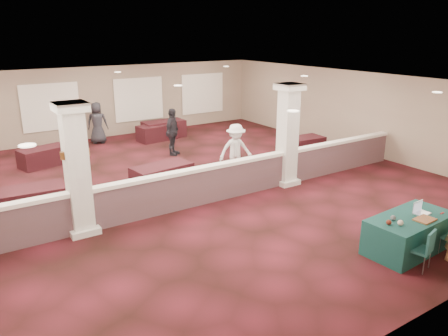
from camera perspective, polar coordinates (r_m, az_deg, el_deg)
ground at (r=13.81m, az=-5.60°, el=-2.56°), size 16.00×16.00×0.00m
wall_back at (r=20.65m, az=-16.27°, el=8.18°), size 16.00×0.04×3.20m
wall_front at (r=7.59m, az=23.85°, el=-8.49°), size 16.00×0.04×3.20m
wall_right at (r=18.36m, az=17.06°, el=7.00°), size 0.04×16.00×3.20m
ceiling at (r=13.06m, az=-6.02°, el=10.74°), size 16.00×16.00×0.02m
partition_wall at (r=12.38m, az=-2.43°, el=-2.11°), size 15.60×0.28×1.10m
column_left at (r=10.78m, az=-18.67°, el=-0.09°), size 0.72×0.72×3.20m
column_right at (r=13.79m, az=8.30°, el=4.42°), size 0.72×0.72×3.20m
sconce_left at (r=10.62m, az=-20.31°, el=1.52°), size 0.12×0.12×0.18m
sconce_right at (r=10.75m, az=-17.43°, el=2.00°), size 0.12×0.12×0.18m
near_table at (r=10.69m, az=23.02°, el=-7.85°), size 2.16×1.17×0.81m
conf_chair_side at (r=9.91m, az=24.64°, el=-9.31°), size 0.55×0.55×0.89m
far_table_front_left at (r=12.70m, az=-24.22°, el=-4.09°), size 1.96×1.09×0.77m
far_table_front_center at (r=13.73m, az=-8.10°, el=-1.12°), size 1.95×1.15×0.75m
far_table_front_right at (r=17.55m, az=10.19°, el=2.85°), size 1.77×0.96×0.70m
far_table_back_left at (r=17.15m, az=-22.48°, el=1.36°), size 1.82×1.23×0.67m
far_table_back_center at (r=19.82m, az=-8.76°, el=4.60°), size 1.79×1.05×0.69m
far_table_back_right at (r=20.30m, az=-7.86°, el=5.06°), size 1.89×0.95×0.76m
attendee_b at (r=14.61m, az=1.54°, el=2.33°), size 1.24×0.80×1.78m
attendee_c at (r=17.22m, az=-6.76°, el=4.69°), size 1.16×1.10×1.85m
attendee_d at (r=19.73m, az=-16.21°, el=5.69°), size 1.01×0.83×1.80m
laptop_base at (r=10.78m, az=24.45°, el=-5.42°), size 0.38×0.28×0.02m
laptop_screen at (r=10.79m, az=23.96°, el=-4.58°), size 0.37×0.03×0.24m
screen_glow at (r=10.79m, az=23.98°, el=-4.67°), size 0.33×0.02×0.21m
knitting at (r=10.45m, az=24.75°, el=-6.13°), size 0.46×0.36×0.03m
yarn_cream at (r=9.97m, az=22.06°, el=-6.64°), size 0.12×0.12×0.12m
yarn_red at (r=9.91m, az=20.73°, el=-6.65°), size 0.11×0.11×0.11m
yarn_grey at (r=10.17m, az=21.23°, el=-6.08°), size 0.12×0.12×0.12m
scissors at (r=11.00m, az=26.60°, el=-5.29°), size 0.13×0.04×0.01m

